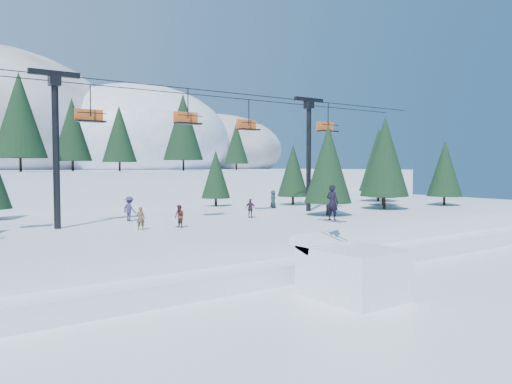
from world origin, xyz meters
TOP-DOWN VIEW (x-y plane):
  - ground at (0.00, 0.00)m, footprint 160.00×160.00m
  - mid_shelf at (0.00, 18.00)m, footprint 70.00×22.00m
  - berm at (0.00, 8.00)m, footprint 70.00×6.00m
  - jump_kicker at (0.97, 1.33)m, footprint 3.73×5.09m
  - chairlift at (0.52, 18.05)m, footprint 46.57×3.21m
  - conifer_stand at (0.04, 18.29)m, footprint 62.58×17.37m
  - distant_skiers at (-1.35, 18.00)m, footprint 26.86×9.58m
  - banner_near at (5.75, 3.79)m, footprint 2.81×0.61m
  - banner_far at (8.68, 6.13)m, footprint 2.69×1.03m

SIDE VIEW (x-z plane):
  - ground at x=0.00m, z-range 0.00..0.00m
  - banner_near at x=5.75m, z-range 0.09..0.99m
  - banner_far at x=8.68m, z-range 0.09..0.99m
  - berm at x=0.00m, z-range 0.00..1.10m
  - mid_shelf at x=0.00m, z-range 0.00..2.50m
  - jump_kicker at x=0.97m, z-range -1.44..4.21m
  - distant_skiers at x=-1.35m, z-range 2.43..4.28m
  - conifer_stand at x=0.04m, z-range 2.16..11.97m
  - chairlift at x=0.52m, z-range 4.18..14.46m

